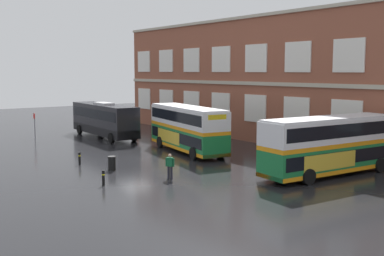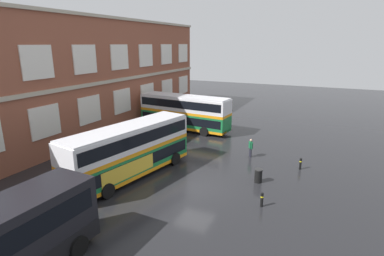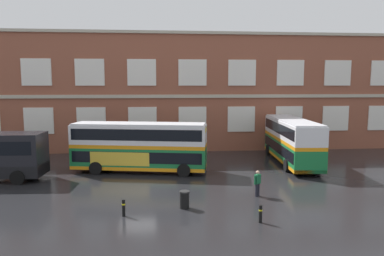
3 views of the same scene
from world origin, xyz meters
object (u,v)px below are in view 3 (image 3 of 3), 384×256
double_decker_middle (292,140)px  station_litter_bin (184,200)px  waiting_passenger (257,182)px  safety_bollard_west (261,214)px  double_decker_near (139,146)px  safety_bollard_east (124,208)px

double_decker_middle → station_litter_bin: bearing=-133.2°
waiting_passenger → safety_bollard_west: size_ratio=1.79×
safety_bollard_west → double_decker_middle: bearing=63.9°
waiting_passenger → safety_bollard_west: waiting_passenger is taller
double_decker_middle → waiting_passenger: (-5.76, -9.47, -1.22)m
double_decker_near → double_decker_middle: size_ratio=1.01×
station_litter_bin → safety_bollard_east: (-3.42, -1.00, -0.03)m
double_decker_middle → waiting_passenger: bearing=-121.3°
double_decker_middle → station_litter_bin: double_decker_middle is taller
double_decker_middle → station_litter_bin: 15.59m
double_decker_middle → safety_bollard_west: (-6.80, -13.89, -1.66)m
station_litter_bin → double_decker_middle: bearing=46.8°
waiting_passenger → double_decker_middle: bearing=58.7°
double_decker_middle → safety_bollard_west: 15.55m
waiting_passenger → station_litter_bin: size_ratio=1.65×
double_decker_middle → waiting_passenger: size_ratio=6.57×
double_decker_near → waiting_passenger: double_decker_near is taller
double_decker_near → waiting_passenger: size_ratio=6.64×
double_decker_near → safety_bollard_east: double_decker_near is taller
double_decker_near → safety_bollard_east: size_ratio=11.88×
double_decker_middle → safety_bollard_east: size_ratio=11.76×
double_decker_near → station_litter_bin: double_decker_near is taller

